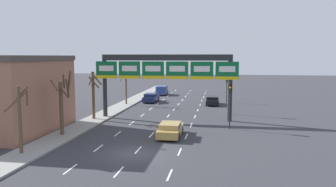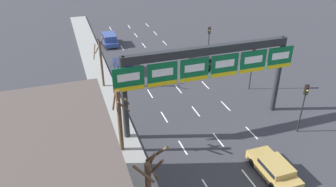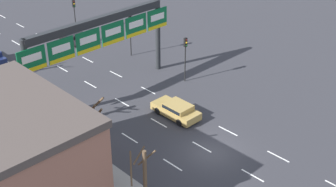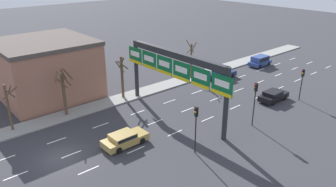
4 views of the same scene
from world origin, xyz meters
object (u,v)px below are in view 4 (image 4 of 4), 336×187
(traffic_light_mid_block, at_px, (302,78))
(tree_bare_second, at_px, (191,59))
(sign_gantry, at_px, (175,67))
(suv_blue, at_px, (260,60))
(traffic_light_near_gantry, at_px, (196,121))
(tree_bare_furthest, at_px, (64,90))
(tree_bare_closest, at_px, (122,75))
(car_gold, at_px, (124,139))
(car_navy, at_px, (222,74))
(car_black, at_px, (273,95))
(traffic_light_far_end, at_px, (255,96))
(tree_bare_third, at_px, (9,105))

(traffic_light_mid_block, xyz_separation_m, tree_bare_second, (-15.15, -4.68, 0.18))
(sign_gantry, xyz_separation_m, suv_blue, (-4.80, 23.98, -4.89))
(traffic_light_near_gantry, xyz_separation_m, tree_bare_furthest, (-15.30, -5.57, -0.17))
(tree_bare_closest, bearing_deg, traffic_light_mid_block, 47.30)
(car_gold, relative_size, tree_bare_second, 0.76)
(tree_bare_closest, relative_size, tree_bare_second, 0.92)
(car_navy, relative_size, tree_bare_closest, 0.86)
(car_black, bearing_deg, traffic_light_far_end, -73.01)
(car_black, height_order, car_navy, car_navy)
(sign_gantry, height_order, car_black, sign_gantry)
(car_gold, distance_m, tree_bare_third, 12.73)
(traffic_light_far_end, bearing_deg, tree_bare_third, -128.41)
(traffic_light_near_gantry, relative_size, traffic_light_far_end, 0.95)
(tree_bare_closest, bearing_deg, tree_bare_furthest, -88.78)
(car_navy, xyz_separation_m, traffic_light_mid_block, (12.06, 1.08, 2.21))
(traffic_light_far_end, distance_m, tree_bare_furthest, 21.05)
(traffic_light_near_gantry, bearing_deg, car_black, 97.44)
(suv_blue, bearing_deg, car_gold, -78.31)
(suv_blue, xyz_separation_m, traffic_light_far_end, (12.34, -19.32, 2.56))
(car_gold, height_order, tree_bare_closest, tree_bare_closest)
(sign_gantry, distance_m, tree_bare_third, 17.77)
(car_navy, height_order, tree_bare_closest, tree_bare_closest)
(tree_bare_furthest, bearing_deg, suv_blue, 84.56)
(traffic_light_far_end, xyz_separation_m, tree_bare_closest, (-15.70, -6.31, -0.36))
(traffic_light_near_gantry, height_order, traffic_light_mid_block, traffic_light_near_gantry)
(tree_bare_closest, bearing_deg, car_gold, -33.03)
(traffic_light_far_end, height_order, tree_bare_furthest, tree_bare_furthest)
(car_gold, bearing_deg, suv_blue, 101.69)
(tree_bare_third, bearing_deg, tree_bare_closest, 89.12)
(car_black, bearing_deg, tree_bare_furthest, -120.88)
(tree_bare_furthest, bearing_deg, car_gold, 8.01)
(traffic_light_near_gantry, height_order, tree_bare_second, tree_bare_second)
(traffic_light_mid_block, distance_m, traffic_light_far_end, 10.46)
(traffic_light_mid_block, distance_m, tree_bare_closest, 22.80)
(car_gold, bearing_deg, sign_gantry, 102.81)
(car_navy, distance_m, tree_bare_furthest, 23.91)
(traffic_light_near_gantry, height_order, tree_bare_third, tree_bare_third)
(suv_blue, distance_m, tree_bare_furthest, 33.76)
(sign_gantry, bearing_deg, car_black, 67.46)
(tree_bare_third, bearing_deg, car_navy, 83.00)
(car_navy, distance_m, suv_blue, 9.96)
(tree_bare_closest, distance_m, tree_bare_third, 13.76)
(car_black, distance_m, tree_bare_furthest, 25.74)
(car_gold, relative_size, tree_bare_closest, 0.83)
(tree_bare_third, bearing_deg, tree_bare_second, 88.84)
(car_gold, xyz_separation_m, tree_bare_furthest, (-9.85, -1.39, 2.46))
(sign_gantry, relative_size, traffic_light_near_gantry, 3.55)
(traffic_light_far_end, bearing_deg, car_navy, 142.72)
(traffic_light_near_gantry, distance_m, tree_bare_furthest, 16.28)
(traffic_light_mid_block, relative_size, tree_bare_third, 0.82)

